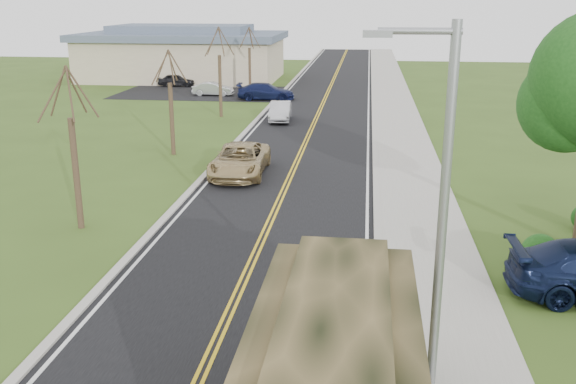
% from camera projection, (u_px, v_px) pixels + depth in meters
% --- Properties ---
extents(road, '(8.00, 120.00, 0.01)m').
position_uv_depth(road, '(322.00, 105.00, 51.96)').
color(road, black).
rests_on(road, ground).
extents(curb_right, '(0.30, 120.00, 0.12)m').
position_uv_depth(curb_right, '(374.00, 106.00, 51.46)').
color(curb_right, '#9E998E').
rests_on(curb_right, ground).
extents(sidewalk_right, '(3.20, 120.00, 0.10)m').
position_uv_depth(sidewalk_right, '(396.00, 106.00, 51.26)').
color(sidewalk_right, '#9E998E').
rests_on(sidewalk_right, ground).
extents(curb_left, '(0.30, 120.00, 0.10)m').
position_uv_depth(curb_left, '(271.00, 104.00, 52.43)').
color(curb_left, '#9E998E').
rests_on(curb_left, ground).
extents(street_light, '(1.65, 0.22, 8.00)m').
position_uv_depth(street_light, '(437.00, 222.00, 11.63)').
color(street_light, gray).
rests_on(street_light, ground).
extents(bare_tree_a, '(1.93, 2.26, 6.08)m').
position_uv_depth(bare_tree_a, '(75.00, 160.00, 23.51)').
color(bare_tree_a, '#38281C').
rests_on(bare_tree_a, ground).
extents(bare_tree_b, '(1.83, 2.14, 5.73)m').
position_uv_depth(bare_tree_b, '(171.00, 110.00, 34.96)').
color(bare_tree_b, '#38281C').
rests_on(bare_tree_b, ground).
extents(bare_tree_c, '(2.04, 2.39, 6.42)m').
position_uv_depth(bare_tree_c, '(220.00, 79.00, 46.27)').
color(bare_tree_c, '#38281C').
rests_on(bare_tree_c, ground).
extents(bare_tree_d, '(1.88, 2.20, 5.91)m').
position_uv_depth(bare_tree_d, '(250.00, 65.00, 57.74)').
color(bare_tree_d, '#38281C').
rests_on(bare_tree_d, ground).
extents(commercial_building, '(25.50, 21.50, 5.65)m').
position_uv_depth(commercial_building, '(183.00, 54.00, 68.22)').
color(commercial_building, tan).
rests_on(commercial_building, ground).
extents(military_truck, '(2.69, 7.55, 3.75)m').
position_uv_depth(military_truck, '(337.00, 367.00, 11.20)').
color(military_truck, black).
rests_on(military_truck, ground).
extents(suv_champagne, '(2.62, 5.45, 1.50)m').
position_uv_depth(suv_champagne, '(240.00, 160.00, 31.34)').
color(suv_champagne, tan).
rests_on(suv_champagne, ground).
extents(sedan_silver, '(1.71, 4.16, 1.34)m').
position_uv_depth(sedan_silver, '(280.00, 111.00, 45.25)').
color(sedan_silver, silver).
rests_on(sedan_silver, ground).
extents(utility_box_far, '(0.64, 0.57, 0.65)m').
position_uv_depth(utility_box_far, '(403.00, 360.00, 14.59)').
color(utility_box_far, '#1E4C1B').
rests_on(utility_box_far, sidewalk_right).
extents(lot_car_dark, '(3.66, 1.61, 1.23)m').
position_uv_depth(lot_car_dark, '(177.00, 80.00, 63.03)').
color(lot_car_dark, black).
rests_on(lot_car_dark, ground).
extents(lot_car_silver, '(3.63, 1.28, 1.19)m').
position_uv_depth(lot_car_silver, '(213.00, 89.00, 57.06)').
color(lot_car_silver, '#B7B8BC').
rests_on(lot_car_silver, ground).
extents(lot_car_navy, '(4.98, 2.25, 1.42)m').
position_uv_depth(lot_car_navy, '(266.00, 91.00, 54.71)').
color(lot_car_navy, '#10173E').
rests_on(lot_car_navy, ground).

